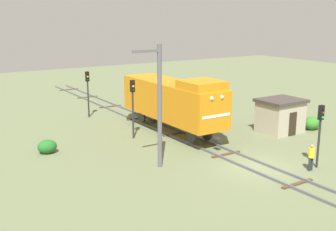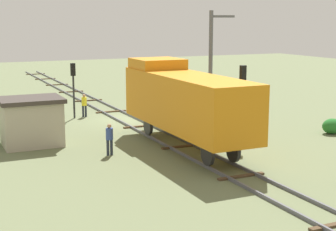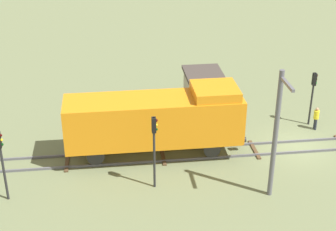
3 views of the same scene
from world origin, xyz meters
name	(u,v)px [view 3 (image 3 of 3)]	position (x,y,z in m)	size (l,w,h in m)	color
ground_plane	(299,147)	(0.00, 0.00, 0.00)	(110.77, 110.77, 0.00)	#66704C
railway_track	(299,146)	(0.00, 0.00, 0.07)	(2.40, 73.85, 0.16)	#595960
locomotive	(157,119)	(0.00, 9.60, 2.77)	(2.90, 11.60, 4.60)	orange
traffic_signal_near	(313,89)	(3.20, -1.88, 2.79)	(0.32, 0.34, 4.00)	#262628
traffic_signal_mid	(154,140)	(-3.40, 10.10, 3.15)	(0.32, 0.34, 4.55)	#262628
traffic_signal_far	(1,154)	(-3.60, 18.50, 2.98)	(0.32, 0.34, 4.29)	#262628
worker_near_track	(316,117)	(2.40, -2.03, 1.00)	(0.38, 0.38, 1.70)	#262B38
worker_by_signal	(157,114)	(4.20, 9.19, 1.00)	(0.38, 0.38, 1.70)	#262B38
catenary_mast	(276,132)	(-5.06, 3.61, 4.09)	(1.94, 0.28, 7.68)	#595960
relay_hut	(203,88)	(7.50, 5.18, 1.39)	(3.50, 2.90, 2.74)	#B2A893
bush_mid	(208,84)	(10.33, 4.24, 0.55)	(1.51, 1.24, 1.10)	#347B26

